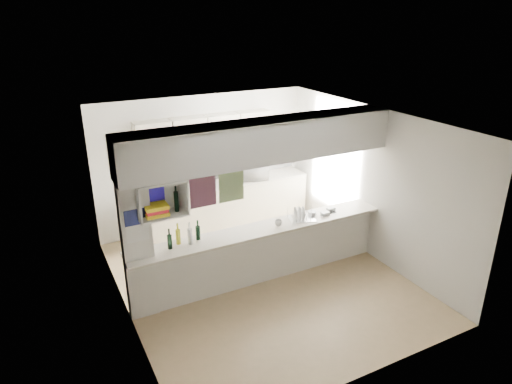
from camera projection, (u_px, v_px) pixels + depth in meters
floor at (262, 280)px, 7.35m from camera, size 4.80×4.80×0.00m
ceiling at (262, 120)px, 6.39m from camera, size 4.80×4.80×0.00m
wall_back at (204, 162)px, 8.85m from camera, size 4.20×0.00×4.20m
wall_left at (121, 235)px, 5.97m from camera, size 0.00×4.80×4.80m
wall_right at (370, 183)px, 7.77m from camera, size 0.00×4.80×4.80m
servery_partition at (252, 185)px, 6.66m from camera, size 4.20×0.50×2.60m
cubby_shelf at (159, 200)px, 5.99m from camera, size 0.65×0.35×0.50m
kitchen_run at (217, 188)px, 8.87m from camera, size 3.60×0.63×2.24m
microwave at (252, 171)px, 9.01m from camera, size 0.68×0.54×0.33m
bowl at (252, 162)px, 8.90m from camera, size 0.27×0.27×0.07m
dish_rack at (302, 214)px, 7.28m from camera, size 0.49×0.42×0.22m
cup at (278, 223)px, 7.04m from camera, size 0.13×0.13×0.09m
wine_bottles at (184, 236)px, 6.49m from camera, size 0.52×0.15×0.33m
plastic_tubs at (321, 212)px, 7.49m from camera, size 0.51×0.21×0.07m
utensil_jar at (174, 187)px, 8.46m from camera, size 0.10×0.10×0.14m
knife_block at (206, 180)px, 8.74m from camera, size 0.11×0.10×0.19m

